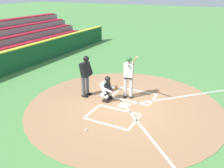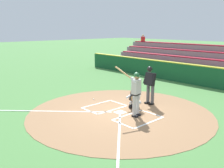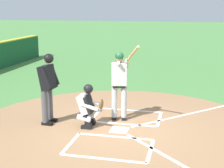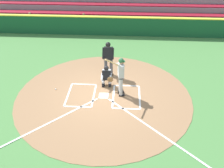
{
  "view_description": "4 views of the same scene",
  "coord_description": "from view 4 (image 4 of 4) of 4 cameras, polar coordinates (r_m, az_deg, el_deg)",
  "views": [
    {
      "loc": [
        8.07,
        3.6,
        4.52
      ],
      "look_at": [
        0.57,
        -0.27,
        1.11
      ],
      "focal_mm": 38.21,
      "sensor_mm": 36.0,
      "label": 1
    },
    {
      "loc": [
        -7.42,
        7.24,
        3.63
      ],
      "look_at": [
        0.6,
        -0.06,
        1.18
      ],
      "focal_mm": 39.84,
      "sensor_mm": 36.0,
      "label": 2
    },
    {
      "loc": [
        7.68,
        1.59,
        3.04
      ],
      "look_at": [
        -0.32,
        -0.26,
        1.11
      ],
      "focal_mm": 53.51,
      "sensor_mm": 36.0,
      "label": 3
    },
    {
      "loc": [
        -0.97,
        9.4,
        6.73
      ],
      "look_at": [
        -0.41,
        0.31,
        0.87
      ],
      "focal_mm": 40.33,
      "sensor_mm": 36.0,
      "label": 4
    }
  ],
  "objects": [
    {
      "name": "baseball",
      "position": [
        12.29,
        -12.67,
        -1.13
      ],
      "size": [
        0.07,
        0.07,
        0.07
      ],
      "primitive_type": "sphere",
      "color": "white",
      "rests_on": "ground"
    },
    {
      "name": "batter",
      "position": [
        11.09,
        1.97,
        2.26
      ],
      "size": [
        0.86,
        0.84,
        2.13
      ],
      "color": "#BCBCBC",
      "rests_on": "ground"
    },
    {
      "name": "bleacher_stand",
      "position": [
        21.02,
        0.78,
        16.55
      ],
      "size": [
        20.0,
        4.25,
        3.0
      ],
      "color": "gray",
      "rests_on": "ground"
    },
    {
      "name": "catcher",
      "position": [
        11.96,
        -1.2,
        1.9
      ],
      "size": [
        0.59,
        0.6,
        1.13
      ],
      "color": "black",
      "rests_on": "ground"
    },
    {
      "name": "dirt_circle",
      "position": [
        11.6,
        -1.91,
        -2.68
      ],
      "size": [
        8.0,
        8.0,
        0.01
      ],
      "primitive_type": "cylinder",
      "color": "#99704C",
      "rests_on": "ground"
    },
    {
      "name": "ground_plane",
      "position": [
        11.6,
        -1.91,
        -2.7
      ],
      "size": [
        120.0,
        120.0,
        0.0
      ],
      "primitive_type": "plane",
      "color": "#4C8442"
    },
    {
      "name": "plate_umpire",
      "position": [
        12.67,
        -0.85,
        6.28
      ],
      "size": [
        0.59,
        0.43,
        1.86
      ],
      "color": "#4C4C51",
      "rests_on": "ground"
    },
    {
      "name": "backstop_wall",
      "position": [
        17.98,
        0.26,
        13.04
      ],
      "size": [
        22.0,
        0.36,
        1.31
      ],
      "color": "#19512D",
      "rests_on": "ground"
    },
    {
      "name": "home_plate_and_chalk",
      "position": [
        10.89,
        -2.33,
        -5.32
      ],
      "size": [
        7.93,
        4.91,
        0.01
      ],
      "color": "white",
      "rests_on": "dirt_circle"
    }
  ]
}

